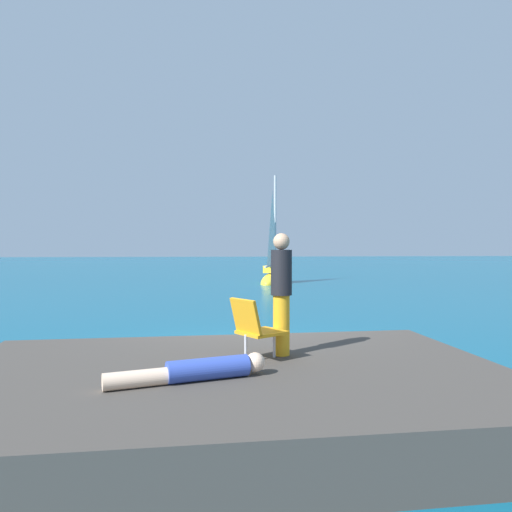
# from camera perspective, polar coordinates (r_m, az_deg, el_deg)

# --- Properties ---
(ground_plane) EXTENTS (160.00, 160.00, 0.00)m
(ground_plane) POSITION_cam_1_polar(r_m,az_deg,el_deg) (9.68, -1.46, -11.12)
(ground_plane) COLOR #0F5675
(shore_ledge) EXTENTS (6.72, 4.56, 0.62)m
(shore_ledge) POSITION_cam_1_polar(r_m,az_deg,el_deg) (5.94, -2.98, -16.03)
(shore_ledge) COLOR #423D38
(shore_ledge) RESTS_ON ground
(boulder_seaward) EXTENTS (1.85, 1.73, 1.01)m
(boulder_seaward) POSITION_cam_1_polar(r_m,az_deg,el_deg) (8.73, 3.97, -12.48)
(boulder_seaward) COLOR #3C4332
(boulder_seaward) RESTS_ON ground
(boulder_inland) EXTENTS (1.01, 1.14, 0.66)m
(boulder_inland) POSITION_cam_1_polar(r_m,az_deg,el_deg) (8.47, -0.65, -12.92)
(boulder_inland) COLOR #463837
(boulder_inland) RESTS_ON ground
(sailboat_near) EXTENTS (2.38, 3.63, 6.55)m
(sailboat_near) POSITION_cam_1_polar(r_m,az_deg,el_deg) (26.49, 2.10, -2.47)
(sailboat_near) COLOR yellow
(sailboat_near) RESTS_ON ground
(person_sunbather) EXTENTS (1.72, 0.67, 0.25)m
(person_sunbather) POSITION_cam_1_polar(r_m,az_deg,el_deg) (5.34, -7.06, -13.31)
(person_sunbather) COLOR #334CB2
(person_sunbather) RESTS_ON shore_ledge
(person_standing) EXTENTS (0.28, 0.28, 1.62)m
(person_standing) POSITION_cam_1_polar(r_m,az_deg,el_deg) (6.40, 3.02, -4.06)
(person_standing) COLOR gold
(person_standing) RESTS_ON shore_ledge
(beach_chair) EXTENTS (0.76, 0.73, 0.80)m
(beach_chair) POSITION_cam_1_polar(r_m,az_deg,el_deg) (6.11, -0.15, -8.31)
(beach_chair) COLOR orange
(beach_chair) RESTS_ON shore_ledge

